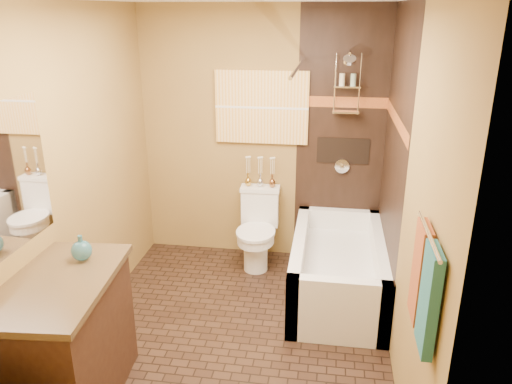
% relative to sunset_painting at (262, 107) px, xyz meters
% --- Properties ---
extents(floor, '(3.00, 3.00, 0.00)m').
position_rel_sunset_painting_xyz_m(floor, '(-0.00, -1.48, -1.55)').
color(floor, black).
rests_on(floor, ground).
extents(wall_left, '(0.02, 3.00, 2.50)m').
position_rel_sunset_painting_xyz_m(wall_left, '(-1.20, -1.48, -0.30)').
color(wall_left, olive).
rests_on(wall_left, floor).
extents(wall_right, '(0.02, 3.00, 2.50)m').
position_rel_sunset_painting_xyz_m(wall_right, '(1.20, -1.48, -0.30)').
color(wall_right, olive).
rests_on(wall_right, floor).
extents(wall_back, '(2.40, 0.02, 2.50)m').
position_rel_sunset_painting_xyz_m(wall_back, '(-0.00, 0.02, -0.30)').
color(wall_back, olive).
rests_on(wall_back, floor).
extents(wall_front, '(2.40, 0.02, 2.50)m').
position_rel_sunset_painting_xyz_m(wall_front, '(-0.00, -2.98, -0.30)').
color(wall_front, olive).
rests_on(wall_front, floor).
extents(alcove_tile_back, '(0.85, 0.01, 2.50)m').
position_rel_sunset_painting_xyz_m(alcove_tile_back, '(0.77, 0.01, -0.30)').
color(alcove_tile_back, black).
rests_on(alcove_tile_back, wall_back).
extents(alcove_tile_right, '(0.01, 1.50, 2.50)m').
position_rel_sunset_painting_xyz_m(alcove_tile_right, '(1.18, -0.73, -0.30)').
color(alcove_tile_right, black).
rests_on(alcove_tile_right, wall_right).
extents(mosaic_band_back, '(0.85, 0.01, 0.10)m').
position_rel_sunset_painting_xyz_m(mosaic_band_back, '(0.77, 0.00, 0.07)').
color(mosaic_band_back, maroon).
rests_on(mosaic_band_back, alcove_tile_back).
extents(mosaic_band_right, '(0.01, 1.50, 0.10)m').
position_rel_sunset_painting_xyz_m(mosaic_band_right, '(1.17, -0.73, 0.07)').
color(mosaic_band_right, maroon).
rests_on(mosaic_band_right, alcove_tile_right).
extents(alcove_niche, '(0.50, 0.01, 0.25)m').
position_rel_sunset_painting_xyz_m(alcove_niche, '(0.80, 0.01, -0.40)').
color(alcove_niche, black).
rests_on(alcove_niche, alcove_tile_back).
extents(shower_fixtures, '(0.24, 0.33, 1.16)m').
position_rel_sunset_painting_xyz_m(shower_fixtures, '(0.80, -0.10, 0.12)').
color(shower_fixtures, silver).
rests_on(shower_fixtures, floor).
extents(curtain_rod, '(0.03, 1.55, 0.03)m').
position_rel_sunset_painting_xyz_m(curtain_rod, '(0.40, -0.73, 0.47)').
color(curtain_rod, silver).
rests_on(curtain_rod, wall_back).
extents(towel_bar, '(0.02, 0.55, 0.02)m').
position_rel_sunset_painting_xyz_m(towel_bar, '(1.15, -2.53, -0.10)').
color(towel_bar, silver).
rests_on(towel_bar, wall_right).
extents(towel_teal, '(0.05, 0.22, 0.52)m').
position_rel_sunset_painting_xyz_m(towel_teal, '(1.16, -2.66, -0.37)').
color(towel_teal, '#1C575F').
rests_on(towel_teal, towel_bar).
extents(towel_rust, '(0.05, 0.22, 0.52)m').
position_rel_sunset_painting_xyz_m(towel_rust, '(1.16, -2.40, -0.37)').
color(towel_rust, brown).
rests_on(towel_rust, towel_bar).
extents(sunset_painting, '(0.90, 0.04, 0.70)m').
position_rel_sunset_painting_xyz_m(sunset_painting, '(0.00, 0.00, 0.00)').
color(sunset_painting, gold).
rests_on(sunset_painting, wall_back).
extents(bathtub, '(0.80, 1.50, 0.55)m').
position_rel_sunset_painting_xyz_m(bathtub, '(0.80, -0.73, -1.33)').
color(bathtub, white).
rests_on(bathtub, floor).
extents(toilet, '(0.40, 0.58, 0.77)m').
position_rel_sunset_painting_xyz_m(toilet, '(-0.00, -0.26, -1.16)').
color(toilet, white).
rests_on(toilet, floor).
extents(vanity, '(0.71, 1.07, 0.91)m').
position_rel_sunset_painting_xyz_m(vanity, '(-0.93, -2.32, -1.09)').
color(vanity, black).
rests_on(vanity, floor).
extents(teal_bottle, '(0.14, 0.14, 0.21)m').
position_rel_sunset_painting_xyz_m(teal_bottle, '(-0.88, -2.05, -0.56)').
color(teal_bottle, '#266573').
rests_on(teal_bottle, vanity).
extents(bud_vases, '(0.31, 0.06, 0.30)m').
position_rel_sunset_painting_xyz_m(bud_vases, '(-0.00, -0.08, -0.61)').
color(bud_vases, gold).
rests_on(bud_vases, toilet).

